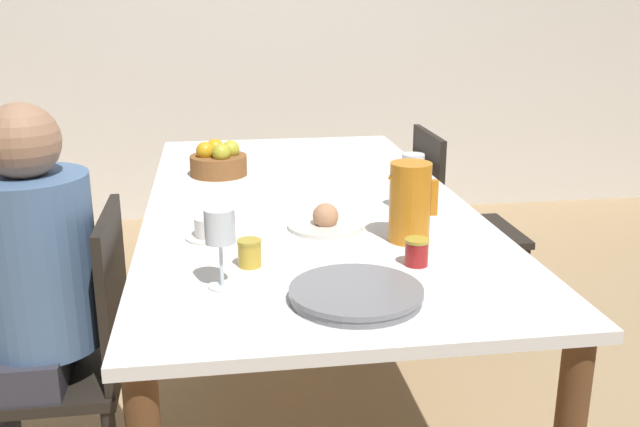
% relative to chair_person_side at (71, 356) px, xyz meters
% --- Properties ---
extents(ground_plane, '(20.00, 20.00, 0.00)m').
position_rel_chair_person_side_xyz_m(ground_plane, '(0.71, 0.44, -0.46)').
color(ground_plane, tan).
extents(wall_back, '(10.00, 0.06, 2.60)m').
position_rel_chair_person_side_xyz_m(wall_back, '(0.71, 2.76, 0.84)').
color(wall_back, silver).
rests_on(wall_back, ground_plane).
extents(dining_table, '(1.04, 2.12, 0.75)m').
position_rel_chair_person_side_xyz_m(dining_table, '(0.71, 0.44, 0.21)').
color(dining_table, white).
rests_on(dining_table, ground_plane).
extents(chair_person_side, '(0.42, 0.42, 0.87)m').
position_rel_chair_person_side_xyz_m(chair_person_side, '(0.00, 0.00, 0.00)').
color(chair_person_side, black).
rests_on(chair_person_side, ground_plane).
extents(chair_opposite, '(0.42, 0.42, 0.87)m').
position_rel_chair_person_side_xyz_m(chair_opposite, '(1.42, 0.97, 0.00)').
color(chair_opposite, black).
rests_on(chair_opposite, ground_plane).
extents(person_seated, '(0.39, 0.41, 1.17)m').
position_rel_chair_person_side_xyz_m(person_seated, '(-0.08, -0.03, 0.22)').
color(person_seated, '#33333D').
rests_on(person_seated, ground_plane).
extents(red_pitcher, '(0.14, 0.11, 0.22)m').
position_rel_chair_person_side_xyz_m(red_pitcher, '(0.94, -0.01, 0.40)').
color(red_pitcher, orange).
rests_on(red_pitcher, dining_table).
extents(wine_glass_water, '(0.07, 0.07, 0.18)m').
position_rel_chair_person_side_xyz_m(wine_glass_water, '(1.03, 0.27, 0.42)').
color(wine_glass_water, white).
rests_on(wine_glass_water, dining_table).
extents(wine_glass_juice, '(0.07, 0.07, 0.19)m').
position_rel_chair_person_side_xyz_m(wine_glass_juice, '(0.42, -0.26, 0.43)').
color(wine_glass_juice, white).
rests_on(wine_glass_juice, dining_table).
extents(teacup_near_person, '(0.13, 0.13, 0.06)m').
position_rel_chair_person_side_xyz_m(teacup_near_person, '(0.39, 0.10, 0.31)').
color(teacup_near_person, silver).
rests_on(teacup_near_person, dining_table).
extents(serving_tray, '(0.30, 0.30, 0.03)m').
position_rel_chair_person_side_xyz_m(serving_tray, '(0.72, -0.38, 0.30)').
color(serving_tray, gray).
rests_on(serving_tray, dining_table).
extents(bread_plate, '(0.22, 0.22, 0.08)m').
position_rel_chair_person_side_xyz_m(bread_plate, '(0.73, 0.14, 0.31)').
color(bread_plate, silver).
rests_on(bread_plate, dining_table).
extents(jam_jar_amber, '(0.06, 0.06, 0.07)m').
position_rel_chair_person_side_xyz_m(jam_jar_amber, '(0.91, -0.19, 0.33)').
color(jam_jar_amber, '#A81E1E').
rests_on(jam_jar_amber, dining_table).
extents(jam_jar_red, '(0.06, 0.06, 0.07)m').
position_rel_chair_person_side_xyz_m(jam_jar_red, '(0.49, -0.14, 0.33)').
color(jam_jar_red, gold).
rests_on(jam_jar_red, dining_table).
extents(fruit_bowl, '(0.22, 0.22, 0.13)m').
position_rel_chair_person_side_xyz_m(fruit_bowl, '(0.43, 0.83, 0.34)').
color(fruit_bowl, brown).
rests_on(fruit_bowl, dining_table).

